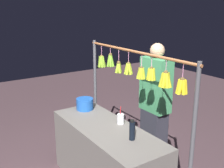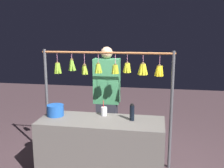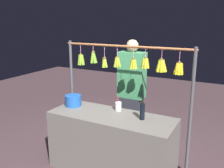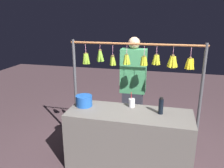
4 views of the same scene
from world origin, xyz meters
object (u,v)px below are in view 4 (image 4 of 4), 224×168
at_px(blue_bucket, 84,101).
at_px(vendor_person, 133,90).
at_px(water_bottle, 161,106).
at_px(drink_cup, 132,103).

distance_m(blue_bucket, vendor_person, 0.98).
bearing_deg(blue_bucket, water_bottle, 179.26).
relative_size(water_bottle, drink_cup, 1.05).
xyz_separation_m(water_bottle, blue_bucket, (1.10, -0.01, -0.03)).
distance_m(drink_cup, vendor_person, 0.65).
bearing_deg(vendor_person, blue_bucket, 52.26).
relative_size(water_bottle, vendor_person, 0.13).
xyz_separation_m(blue_bucket, drink_cup, (-0.68, -0.13, -0.02)).
bearing_deg(water_bottle, vendor_person, -57.67).
bearing_deg(water_bottle, blue_bucket, -0.74).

